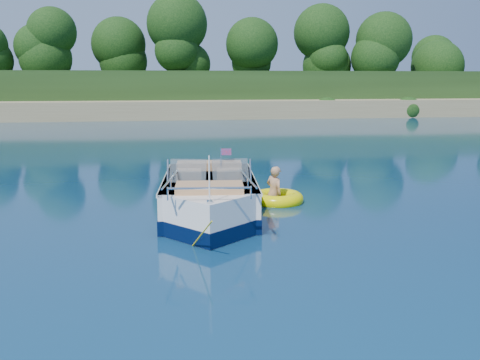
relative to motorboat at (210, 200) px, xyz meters
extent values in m
plane|color=#09203F|center=(-0.83, -3.25, -0.41)|extent=(160.00, 160.00, 0.00)
cube|color=#8C7A51|center=(-0.83, 34.75, 0.09)|extent=(170.00, 8.00, 2.00)
cube|color=#1C3314|center=(-0.83, 61.75, 0.59)|extent=(170.00, 56.00, 6.00)
cylinder|color=black|center=(-0.83, 38.75, 2.89)|extent=(0.44, 0.44, 3.60)
sphere|color=black|center=(-0.83, 38.75, 6.31)|extent=(5.94, 5.94, 5.94)
cylinder|color=black|center=(19.17, 36.75, 2.39)|extent=(0.44, 0.44, 2.60)
sphere|color=black|center=(19.17, 36.75, 4.86)|extent=(4.29, 4.29, 4.29)
cube|color=white|center=(0.04, 0.42, -0.07)|extent=(2.61, 4.36, 1.15)
cube|color=white|center=(-0.16, -1.54, -0.07)|extent=(2.19, 2.19, 1.15)
cube|color=black|center=(0.04, 0.42, -0.23)|extent=(2.65, 4.40, 0.33)
cube|color=black|center=(-0.16, -1.54, -0.23)|extent=(2.23, 2.23, 0.33)
cube|color=tan|center=(0.08, 0.75, 0.25)|extent=(2.04, 3.07, 0.11)
cube|color=white|center=(0.04, 0.42, 0.47)|extent=(2.65, 4.36, 0.07)
cube|color=black|center=(0.27, 2.68, -0.02)|extent=(0.64, 0.44, 0.99)
cube|color=#8C9EA5|center=(-0.53, -0.30, 0.79)|extent=(0.90, 0.49, 0.53)
cube|color=#8C9EA5|center=(0.46, -0.40, 0.79)|extent=(0.87, 0.32, 0.53)
cube|color=tan|center=(-0.48, 0.20, 0.51)|extent=(0.66, 0.66, 0.44)
cube|color=tan|center=(0.51, 0.09, 0.51)|extent=(0.66, 0.66, 0.44)
cube|color=tan|center=(0.15, 1.51, 0.51)|extent=(1.77, 0.78, 0.42)
cube|color=tan|center=(-0.14, -1.33, 0.48)|extent=(1.53, 0.97, 0.37)
cylinder|color=white|center=(-0.24, -2.37, 0.97)|extent=(0.03, 0.03, 0.93)
cube|color=red|center=(0.36, -0.39, 1.23)|extent=(0.24, 0.04, 0.15)
cube|color=silver|center=(-0.25, -2.42, 0.54)|extent=(0.12, 0.08, 0.05)
cylinder|color=yellow|center=(-0.45, -2.79, -0.02)|extent=(0.32, 1.16, 0.84)
torus|color=#FFF300|center=(1.98, 1.25, -0.31)|extent=(1.64, 1.64, 0.38)
torus|color=#B82909|center=(1.98, 1.25, -0.29)|extent=(1.35, 1.35, 0.13)
imported|color=tan|center=(1.87, 1.28, -0.41)|extent=(0.75, 0.87, 1.59)
camera|label=1|loc=(-1.29, -12.60, 2.90)|focal=40.00mm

